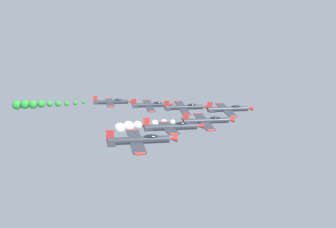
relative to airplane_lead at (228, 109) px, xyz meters
The scene contains 9 objects.
airplane_lead is the anchor object (origin of this frame).
airplane_left_inner 10.77m from the airplane_lead, 131.95° to the right, with size 9.43×10.35×3.00m.
airplane_right_inner 10.70m from the airplane_lead, 42.88° to the right, with size 9.46×10.35×2.92m.
smoke_trail_right_inner 22.85m from the airplane_lead, 69.52° to the right, with size 2.18×11.68×2.41m.
airplane_left_outer 21.79m from the airplane_lead, 138.36° to the right, with size 9.45×10.35×2.93m.
airplane_right_outer 23.08m from the airplane_lead, 44.27° to the right, with size 9.57×10.35×2.33m.
airplane_trailing 33.81m from the airplane_lead, 135.34° to the right, with size 9.54×10.35×2.57m.
smoke_trail_trailing 51.40m from the airplane_lead, 121.41° to the right, with size 5.90×18.95×2.69m.
airplane_high_slot 33.37m from the airplane_lead, 42.55° to the right, with size 9.50×10.35×2.77m.
Camera 1 is at (79.50, -16.06, 142.64)m, focal length 41.97 mm.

